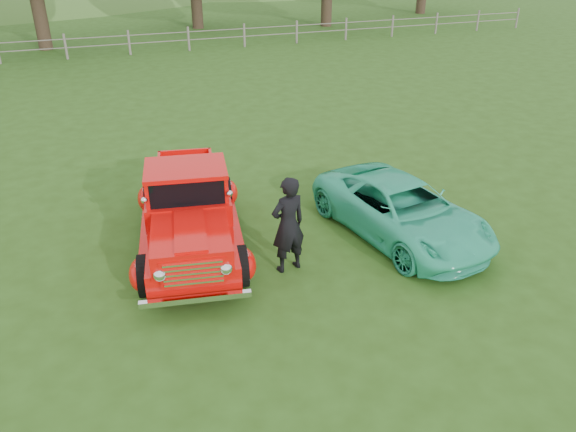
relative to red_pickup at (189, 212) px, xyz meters
name	(u,v)px	position (x,y,z in m)	size (l,w,h in m)	color
ground	(274,290)	(1.05, -2.03, -0.80)	(140.00, 140.00, 0.00)	#264512
distant_hills	(57,34)	(-3.04, 57.44, -5.34)	(116.00, 60.00, 18.00)	#365E22
fence_line	(129,43)	(1.05, 19.97, -0.19)	(48.00, 0.12, 1.20)	#6E665C
red_pickup	(189,212)	(0.00, 0.00, 0.00)	(2.84, 5.21, 1.78)	black
teal_sedan	(402,210)	(4.18, -1.05, -0.20)	(1.96, 4.26, 1.18)	#2FBE92
man	(288,225)	(1.53, -1.45, 0.15)	(0.69, 0.45, 1.88)	black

